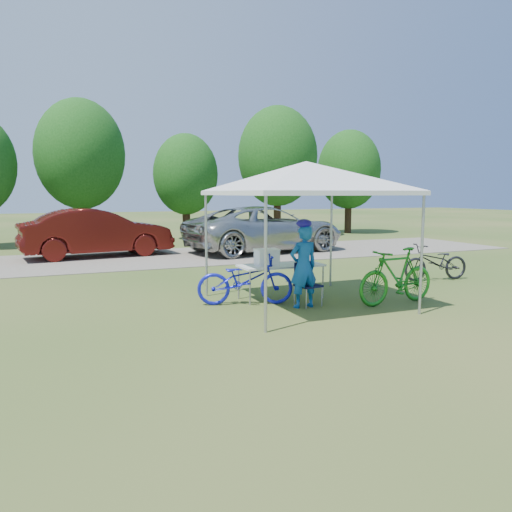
% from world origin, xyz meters
% --- Properties ---
extents(ground, '(100.00, 100.00, 0.00)m').
position_xyz_m(ground, '(0.00, 0.00, 0.00)').
color(ground, '#2D5119').
rests_on(ground, ground).
extents(gravel_strip, '(24.00, 5.00, 0.02)m').
position_xyz_m(gravel_strip, '(0.00, 8.00, 0.01)').
color(gravel_strip, gray).
rests_on(gravel_strip, ground).
extents(canopy, '(4.53, 4.53, 3.00)m').
position_xyz_m(canopy, '(0.00, 0.00, 2.65)').
color(canopy, '#A5A5AA').
rests_on(canopy, ground).
extents(treeline, '(24.89, 4.28, 6.30)m').
position_xyz_m(treeline, '(-0.29, 14.05, 3.53)').
color(treeline, '#382314').
rests_on(treeline, ground).
extents(folding_table, '(1.71, 0.71, 0.70)m').
position_xyz_m(folding_table, '(-0.19, 0.66, 0.66)').
color(folding_table, white).
rests_on(folding_table, ground).
extents(folding_chair, '(0.48, 0.50, 0.82)m').
position_xyz_m(folding_chair, '(0.00, -0.04, 0.48)').
color(folding_chair, black).
rests_on(folding_chair, ground).
extents(cooler, '(0.46, 0.31, 0.33)m').
position_xyz_m(cooler, '(-0.50, 0.66, 0.87)').
color(cooler, white).
rests_on(cooler, folding_table).
extents(ice_cream_cup, '(0.08, 0.08, 0.06)m').
position_xyz_m(ice_cream_cup, '(0.18, 0.61, 0.73)').
color(ice_cream_cup, gold).
rests_on(ice_cream_cup, folding_table).
extents(cyclist, '(0.58, 0.40, 1.55)m').
position_xyz_m(cyclist, '(-0.15, -0.22, 0.77)').
color(cyclist, '#13509B').
rests_on(cyclist, ground).
extents(bike_blue, '(1.95, 1.16, 0.97)m').
position_xyz_m(bike_blue, '(-1.06, 0.44, 0.48)').
color(bike_blue, '#161BC6').
rests_on(bike_blue, ground).
extents(bike_green, '(1.86, 0.67, 1.10)m').
position_xyz_m(bike_green, '(1.65, -0.66, 0.55)').
color(bike_green, '#1B7C1B').
rests_on(bike_green, ground).
extents(bike_dark, '(1.79, 0.84, 0.90)m').
position_xyz_m(bike_dark, '(4.27, 1.09, 0.45)').
color(bike_dark, black).
rests_on(bike_dark, ground).
extents(minivan, '(6.26, 3.55, 1.65)m').
position_xyz_m(minivan, '(2.85, 8.20, 0.84)').
color(minivan, '#B4B6B1').
rests_on(minivan, gravel_strip).
extents(sedan, '(5.05, 2.29, 1.61)m').
position_xyz_m(sedan, '(-2.95, 9.07, 0.82)').
color(sedan, '#4B100C').
rests_on(sedan, gravel_strip).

